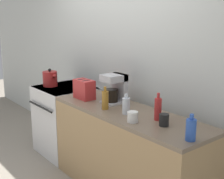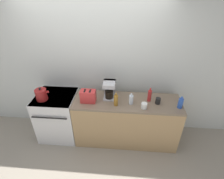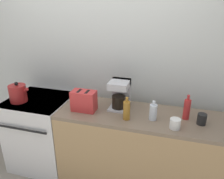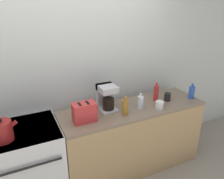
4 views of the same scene
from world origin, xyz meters
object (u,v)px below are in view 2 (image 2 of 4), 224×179
object	(u,v)px
cup_black	(158,101)
stove	(59,115)
toaster	(88,96)
bottle_blue	(181,103)
bottle_red	(150,96)
bottle_clear	(131,99)
cup_white	(144,106)
kettle	(41,95)
bottle_amber	(116,100)
coffee_maker	(109,89)

from	to	relation	value
cup_black	stove	bearing A→B (deg)	177.75
toaster	bottle_blue	size ratio (longest dim) A/B	1.21
bottle_red	bottle_blue	bearing A→B (deg)	-17.15
bottle_clear	stove	bearing A→B (deg)	175.34
bottle_clear	cup_white	size ratio (longest dim) A/B	2.04
kettle	bottle_amber	size ratio (longest dim) A/B	1.04
kettle	bottle_blue	distance (m)	2.29
stove	bottle_clear	distance (m)	1.44
stove	toaster	xyz separation A→B (m)	(0.63, -0.11, 0.54)
bottle_clear	bottle_red	distance (m)	0.33
toaster	cup_black	size ratio (longest dim) A/B	2.38
cup_white	cup_black	bearing A→B (deg)	31.31
coffee_maker	bottle_blue	distance (m)	1.18
bottle_red	kettle	bearing A→B (deg)	-176.43
kettle	cup_black	distance (m)	1.96
bottle_blue	coffee_maker	bearing A→B (deg)	169.67
stove	bottle_red	world-z (taller)	bottle_red
stove	kettle	size ratio (longest dim) A/B	3.76
bottle_amber	bottle_blue	world-z (taller)	bottle_amber
bottle_amber	cup_black	xyz separation A→B (m)	(0.69, 0.10, -0.04)
bottle_blue	cup_black	size ratio (longest dim) A/B	1.96
kettle	cup_white	bearing A→B (deg)	-3.23
stove	cup_black	distance (m)	1.85
coffee_maker	bottle_clear	size ratio (longest dim) A/B	1.57
bottle_amber	cup_black	bearing A→B (deg)	8.34
bottle_amber	stove	bearing A→B (deg)	171.12
bottle_clear	bottle_amber	world-z (taller)	bottle_amber
coffee_maker	toaster	bearing A→B (deg)	-153.28
cup_black	bottle_amber	bearing A→B (deg)	-171.66
bottle_red	cup_white	xyz separation A→B (m)	(-0.10, -0.21, -0.06)
bottle_amber	coffee_maker	bearing A→B (deg)	118.61
stove	bottle_blue	bearing A→B (deg)	-4.01
bottle_clear	bottle_amber	bearing A→B (deg)	-165.90
stove	bottle_red	size ratio (longest dim) A/B	3.59
bottle_blue	toaster	bearing A→B (deg)	178.55
coffee_maker	kettle	bearing A→B (deg)	-171.15
coffee_maker	bottle_blue	world-z (taller)	coffee_maker
cup_white	bottle_amber	bearing A→B (deg)	174.69
bottle_red	bottle_blue	size ratio (longest dim) A/B	1.21
coffee_maker	cup_white	bearing A→B (deg)	-25.33
bottle_amber	bottle_blue	distance (m)	1.03
kettle	coffee_maker	bearing A→B (deg)	8.85
bottle_clear	cup_black	xyz separation A→B (m)	(0.44, 0.04, -0.03)
toaster	coffee_maker	xyz separation A→B (m)	(0.34, 0.17, 0.05)
stove	coffee_maker	distance (m)	1.14
toaster	cup_white	bearing A→B (deg)	-6.33
stove	kettle	world-z (taller)	kettle
kettle	bottle_clear	bearing A→B (deg)	0.26
stove	kettle	bearing A→B (deg)	-146.07
kettle	coffee_maker	world-z (taller)	coffee_maker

